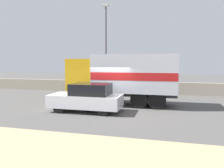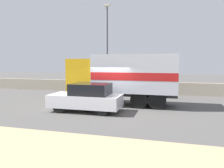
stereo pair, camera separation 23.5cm
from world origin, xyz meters
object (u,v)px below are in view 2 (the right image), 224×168
Objects in this scene: car_hatchback at (87,98)px; box_truck at (125,76)px; street_lamp at (107,43)px; pedestrian at (69,85)px.

box_truck is at bearing -122.81° from car_hatchback.
street_lamp reaches higher than pedestrian.
pedestrian is (-5.00, 1.98, -0.94)m from box_truck.
pedestrian reaches higher than car_hatchback.
box_truck reaches higher than car_hatchback.
street_lamp is 1.93× the size of car_hatchback.
pedestrian is at bearing -21.58° from box_truck.
box_truck is 3.80× the size of pedestrian.
box_truck is 1.74× the size of car_hatchback.
street_lamp is 8.39m from car_hatchback.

